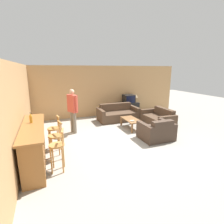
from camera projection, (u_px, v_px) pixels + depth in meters
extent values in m
plane|color=gray|center=(126.00, 140.00, 6.10)|extent=(24.00, 24.00, 0.00)
cube|color=tan|center=(96.00, 91.00, 9.08)|extent=(9.40, 0.08, 2.60)
cube|color=tan|center=(23.00, 103.00, 5.87)|extent=(0.08, 8.64, 2.60)
cube|color=brown|center=(35.00, 145.00, 4.59)|extent=(0.47, 2.43, 0.97)
cube|color=brown|center=(32.00, 126.00, 4.47)|extent=(0.55, 2.49, 0.05)
cylinder|color=#B77F42|center=(57.00, 145.00, 4.14)|extent=(0.43, 0.43, 0.04)
cylinder|color=#B77F42|center=(53.00, 156.00, 4.32)|extent=(0.04, 0.04, 0.65)
cylinder|color=#B77F42|center=(51.00, 161.00, 4.08)|extent=(0.04, 0.04, 0.65)
cylinder|color=#B77F42|center=(64.00, 155.00, 4.37)|extent=(0.04, 0.04, 0.65)
cylinder|color=#B77F42|center=(63.00, 160.00, 4.13)|extent=(0.04, 0.04, 0.65)
cylinder|color=#B77F42|center=(63.00, 136.00, 4.24)|extent=(0.02, 0.02, 0.32)
cylinder|color=#B77F42|center=(63.00, 137.00, 4.16)|extent=(0.02, 0.02, 0.32)
cylinder|color=#B77F42|center=(63.00, 138.00, 4.09)|extent=(0.02, 0.02, 0.32)
cylinder|color=#B77F42|center=(63.00, 139.00, 4.02)|extent=(0.02, 0.02, 0.32)
cube|color=#B77F42|center=(62.00, 131.00, 4.09)|extent=(0.09, 0.31, 0.04)
cylinder|color=#B77F42|center=(55.00, 136.00, 4.72)|extent=(0.44, 0.44, 0.04)
cylinder|color=#B77F42|center=(50.00, 147.00, 4.83)|extent=(0.04, 0.04, 0.65)
cylinder|color=#B77F42|center=(52.00, 151.00, 4.63)|extent=(0.04, 0.04, 0.65)
cylinder|color=#B77F42|center=(59.00, 145.00, 4.98)|extent=(0.04, 0.04, 0.65)
cylinder|color=#B77F42|center=(62.00, 148.00, 4.77)|extent=(0.04, 0.04, 0.65)
cylinder|color=#B77F42|center=(59.00, 127.00, 4.85)|extent=(0.02, 0.02, 0.32)
cylinder|color=#B77F42|center=(60.00, 128.00, 4.79)|extent=(0.02, 0.02, 0.32)
cylinder|color=#B77F42|center=(61.00, 129.00, 4.73)|extent=(0.02, 0.02, 0.32)
cylinder|color=#B77F42|center=(62.00, 130.00, 4.67)|extent=(0.02, 0.02, 0.32)
cube|color=#B77F42|center=(60.00, 122.00, 4.72)|extent=(0.11, 0.31, 0.04)
cylinder|color=#B77F42|center=(54.00, 128.00, 5.31)|extent=(0.41, 0.41, 0.04)
cylinder|color=#B77F42|center=(49.00, 138.00, 5.44)|extent=(0.04, 0.04, 0.65)
cylinder|color=#B77F42|center=(51.00, 141.00, 5.22)|extent=(0.04, 0.04, 0.65)
cylinder|color=#B77F42|center=(58.00, 137.00, 5.56)|extent=(0.04, 0.04, 0.65)
cylinder|color=#B77F42|center=(60.00, 140.00, 5.34)|extent=(0.04, 0.04, 0.65)
cylinder|color=#B77F42|center=(58.00, 121.00, 5.43)|extent=(0.02, 0.02, 0.32)
cylinder|color=#B77F42|center=(58.00, 122.00, 5.37)|extent=(0.02, 0.02, 0.32)
cylinder|color=#B77F42|center=(59.00, 122.00, 5.31)|extent=(0.02, 0.02, 0.32)
cylinder|color=#B77F42|center=(59.00, 123.00, 5.24)|extent=(0.02, 0.02, 0.32)
cube|color=#B77F42|center=(58.00, 117.00, 5.30)|extent=(0.08, 0.32, 0.04)
cube|color=#4C3828|center=(118.00, 116.00, 8.45)|extent=(1.60, 0.95, 0.42)
cube|color=#4C3828|center=(115.00, 107.00, 8.69)|extent=(1.60, 0.22, 0.36)
cube|color=#4C3828|center=(101.00, 116.00, 8.12)|extent=(0.16, 0.95, 0.62)
cube|color=#4C3828|center=(134.00, 113.00, 8.74)|extent=(0.16, 0.95, 0.62)
cube|color=#423328|center=(156.00, 133.00, 6.20)|extent=(0.77, 0.90, 0.42)
cube|color=#423328|center=(163.00, 126.00, 5.80)|extent=(0.77, 0.22, 0.35)
cube|color=#423328|center=(167.00, 129.00, 6.34)|extent=(0.16, 0.90, 0.61)
cube|color=#423328|center=(145.00, 132.00, 6.01)|extent=(0.16, 0.90, 0.61)
cube|color=#4C3828|center=(158.00, 121.00, 7.69)|extent=(0.88, 1.20, 0.42)
cube|color=#4C3828|center=(164.00, 112.00, 7.71)|extent=(0.22, 1.20, 0.34)
cube|color=#4C3828|center=(149.00, 115.00, 8.28)|extent=(0.88, 0.16, 0.60)
cube|color=#4C3828|center=(168.00, 123.00, 7.05)|extent=(0.88, 0.16, 0.60)
cube|color=brown|center=(131.00, 120.00, 7.26)|extent=(0.54, 1.10, 0.04)
cube|color=brown|center=(132.00, 129.00, 6.77)|extent=(0.06, 0.06, 0.37)
cube|color=brown|center=(142.00, 127.00, 6.93)|extent=(0.06, 0.06, 0.37)
cube|color=brown|center=(121.00, 121.00, 7.69)|extent=(0.06, 0.06, 0.37)
cube|color=brown|center=(131.00, 120.00, 7.85)|extent=(0.06, 0.06, 0.37)
cube|color=black|center=(128.00, 108.00, 9.61)|extent=(1.12, 0.48, 0.64)
cube|color=black|center=(129.00, 99.00, 9.48)|extent=(0.57, 0.51, 0.45)
cube|color=black|center=(131.00, 99.00, 9.24)|extent=(0.50, 0.01, 0.38)
cylinder|color=#B27A23|center=(31.00, 119.00, 4.66)|extent=(0.07, 0.07, 0.19)
cone|color=#B27A23|center=(30.00, 115.00, 4.63)|extent=(0.07, 0.07, 0.08)
cylinder|color=black|center=(30.00, 113.00, 4.62)|extent=(0.03, 0.03, 0.02)
cube|color=#B7AD99|center=(132.00, 121.00, 6.97)|extent=(0.18, 0.13, 0.03)
cylinder|color=brown|center=(136.00, 102.00, 9.68)|extent=(0.16, 0.16, 0.02)
cylinder|color=brown|center=(136.00, 100.00, 9.65)|extent=(0.03, 0.03, 0.23)
cone|color=tan|center=(136.00, 96.00, 9.59)|extent=(0.23, 0.23, 0.21)
cylinder|color=#756B5B|center=(72.00, 122.00, 6.81)|extent=(0.14, 0.14, 0.83)
cylinder|color=#756B5B|center=(75.00, 123.00, 6.70)|extent=(0.14, 0.14, 0.83)
cube|color=#CC4C3D|center=(72.00, 104.00, 6.58)|extent=(0.36, 0.48, 0.66)
cylinder|color=#CC4C3D|center=(69.00, 102.00, 6.73)|extent=(0.09, 0.09, 0.61)
cylinder|color=#CC4C3D|center=(76.00, 104.00, 6.41)|extent=(0.09, 0.09, 0.61)
sphere|color=tan|center=(72.00, 92.00, 6.47)|extent=(0.19, 0.19, 0.19)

